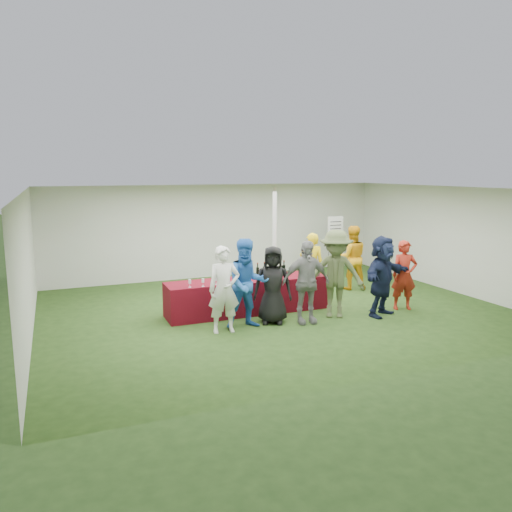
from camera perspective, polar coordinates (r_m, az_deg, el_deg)
name	(u,v)px	position (r m, az deg, el deg)	size (l,w,h in m)	color
ground	(276,310)	(11.26, 2.27, -6.22)	(60.00, 60.00, 0.00)	#284719
tent	(274,243)	(12.25, 2.12, 1.55)	(10.00, 10.00, 10.00)	white
serving_table	(248,296)	(11.01, -0.97, -4.56)	(3.60, 0.80, 0.75)	maroon
wine_bottles	(271,270)	(11.26, 1.74, -1.65)	(0.74, 0.15, 0.32)	black
wine_glasses	(212,280)	(10.37, -5.00, -2.72)	(1.15, 0.13, 0.16)	silver
water_bottle	(251,273)	(11.02, -0.58, -1.99)	(0.07, 0.07, 0.23)	silver
bar_towel	(309,273)	(11.60, 6.04, -1.90)	(0.25, 0.18, 0.03)	white
dump_bucket	(314,272)	(11.35, 6.68, -1.78)	(0.26, 0.26, 0.18)	slate
wine_list_sign	(335,233)	(14.51, 9.05, 2.58)	(0.50, 0.03, 1.80)	slate
staff_pourer	(312,265)	(12.29, 6.36, -1.06)	(0.59, 0.38, 1.61)	yellow
staff_back	(352,258)	(13.30, 10.86, -0.18)	(0.82, 0.64, 1.68)	orange
customer_0	(224,290)	(9.59, -3.67, -3.86)	(0.62, 0.40, 1.69)	white
customer_1	(247,284)	(9.85, -1.01, -3.17)	(0.87, 0.68, 1.79)	blue
customer_2	(273,285)	(10.17, 1.92, -3.32)	(0.78, 0.51, 1.60)	black
customer_3	(306,282)	(10.20, 5.72, -2.98)	(1.00, 0.42, 1.71)	gray
customer_4	(336,274)	(10.67, 9.08, -2.05)	(1.21, 0.70, 1.87)	#48542F
customer_5	(382,276)	(11.00, 14.23, -2.23)	(1.61, 0.51, 1.74)	#141C38
customer_6	(404,275)	(11.66, 16.58, -2.11)	(0.57, 0.37, 1.56)	#9F2315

